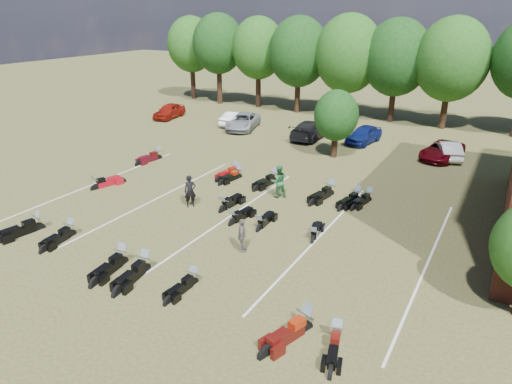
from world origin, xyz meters
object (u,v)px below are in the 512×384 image
Objects in this scene: person_black at (190,191)px; motorcycle_0 at (38,230)px; car_4 at (364,135)px; motorcycle_7 at (96,189)px; motorcycle_3 at (193,284)px; motorcycle_14 at (158,159)px; person_green at (279,181)px; person_grey at (242,236)px; car_0 at (169,111)px.

person_black is 0.72× the size of motorcycle_0.
motorcycle_0 is at bearing -103.22° from car_4.
motorcycle_0 is 1.07× the size of motorcycle_7.
motorcycle_0 is 9.64m from motorcycle_3.
motorcycle_3 is at bearing 9.65° from motorcycle_0.
person_green is at bearing -2.24° from motorcycle_14.
person_black is at bearing -156.64° from motorcycle_7.
motorcycle_7 is at bearing 52.82° from person_grey.
person_green is 0.97× the size of motorcycle_3.
motorcycle_0 is 5.57m from motorcycle_7.
person_black is 0.76× the size of motorcycle_7.
person_grey is 3.38m from motorcycle_3.
car_4 reaches higher than motorcycle_14.
car_0 is at bearing -76.75° from person_green.
motorcycle_3 is (9.64, -0.07, 0.00)m from motorcycle_0.
motorcycle_7 is (-6.59, -0.81, -0.90)m from person_black.
motorcycle_7 is (-11.39, 5.36, 0.00)m from motorcycle_3.
person_green is 6.69m from person_grey.
motorcycle_7 is (-1.75, 5.28, 0.00)m from motorcycle_0.
person_grey is (0.75, -20.19, 0.08)m from car_4.
motorcycle_0 is (-8.43, -9.71, -0.97)m from person_green.
motorcycle_3 is (-0.31, -3.27, -0.80)m from person_grey.
motorcycle_14 reaches higher than motorcycle_7.
motorcycle_3 is (1.21, -9.78, -0.97)m from person_green.
person_black is 1.13× the size of person_grey.
motorcycle_14 is (-12.12, 11.84, 0.00)m from motorcycle_3.
car_0 is 28.23m from person_grey.
person_black is at bearing -55.51° from car_0.
motorcycle_14 is (-12.43, 8.57, -0.80)m from person_grey.
person_grey reaches higher than car_0.
person_grey reaches higher than motorcycle_14.
motorcycle_7 is at bearing 118.45° from motorcycle_0.
motorcycle_0 is (-4.83, -6.10, -0.90)m from person_black.
car_0 is at bearing -47.04° from motorcycle_7.
person_black reaches higher than person_grey.
car_0 is at bearing -169.68° from car_4.
car_4 is 2.14× the size of person_green.
car_4 is at bearing -135.53° from person_green.
motorcycle_3 is at bearing 54.71° from person_green.
person_grey is at bearing -173.79° from motorcycle_7.
car_0 is 2.64× the size of person_grey.
person_green reaches higher than motorcycle_3.
car_4 is 1.77× the size of motorcycle_7.
motorcycle_3 is at bearing -35.90° from motorcycle_14.
car_0 is 1.78× the size of motorcycle_7.
person_black is (-4.36, -17.29, 0.19)m from car_4.
person_grey is 15.12m from motorcycle_14.
motorcycle_0 reaches higher than motorcycle_14.
car_0 is 19.48m from motorcycle_7.
car_4 is (19.68, 0.71, -0.00)m from car_0.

